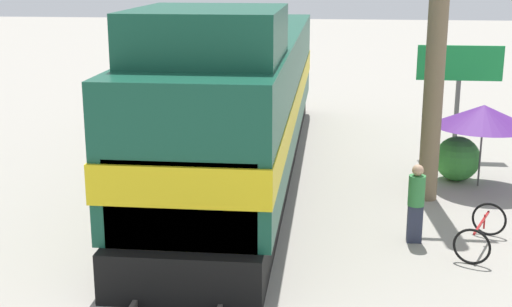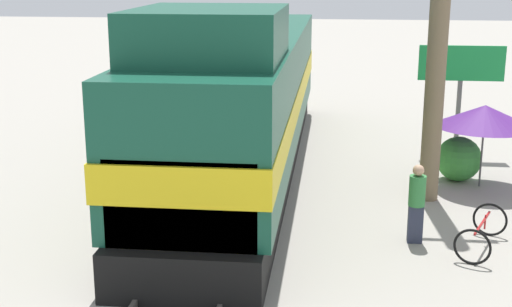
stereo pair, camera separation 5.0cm
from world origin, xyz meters
TOP-DOWN VIEW (x-y plane):
  - ground_plane at (0.00, 0.00)m, footprint 120.00×120.00m
  - rail_near at (-0.72, 0.00)m, footprint 0.08×42.45m
  - rail_far at (0.72, 0.00)m, footprint 0.08×42.45m
  - locomotive at (0.00, 2.27)m, footprint 3.10×16.98m
  - utility_pole at (4.82, 0.69)m, footprint 1.80×0.47m
  - vendor_umbrella at (6.27, 1.88)m, footprint 2.47×2.47m
  - billboard_sign at (6.14, 5.08)m, footprint 2.48×0.12m
  - shrub_cluster at (5.79, 2.36)m, footprint 1.18×1.18m
  - person_bystander at (4.21, -2.21)m, footprint 0.34×0.34m
  - bicycle at (5.50, -2.46)m, footprint 1.33×1.90m

SIDE VIEW (x-z plane):
  - ground_plane at x=0.00m, z-range 0.00..0.00m
  - rail_near at x=-0.72m, z-range 0.00..0.15m
  - rail_far at x=0.72m, z-range 0.00..0.15m
  - bicycle at x=5.50m, z-range 0.01..0.73m
  - shrub_cluster at x=5.79m, z-range 0.00..1.18m
  - person_bystander at x=4.21m, z-range 0.07..1.73m
  - vendor_umbrella at x=6.27m, z-range 0.79..2.93m
  - locomotive at x=0.00m, z-range -0.36..4.38m
  - billboard_sign at x=6.14m, z-range 0.90..4.18m
  - utility_pole at x=4.82m, z-range 0.04..8.20m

